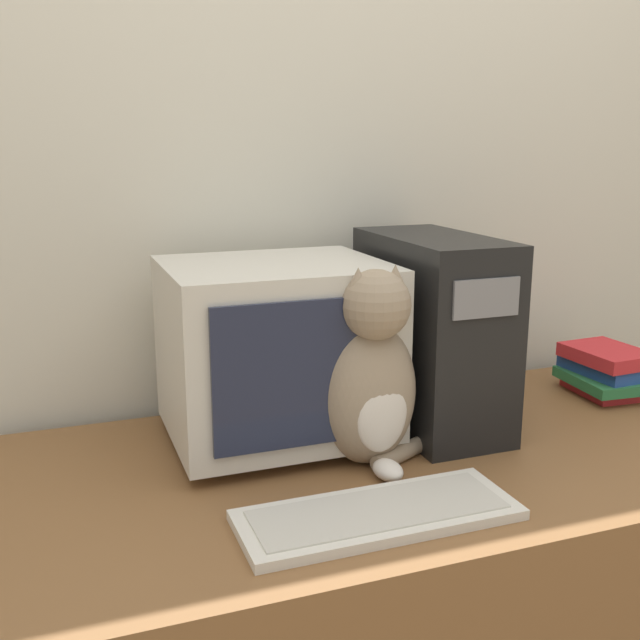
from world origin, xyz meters
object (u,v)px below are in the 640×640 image
object	(u,v)px
computer_tower	(432,331)
cat	(371,378)
pen	(322,503)
crt_monitor	(276,351)
book_stack	(604,370)
keyboard	(378,514)

from	to	relation	value
computer_tower	cat	xyz separation A→B (m)	(-0.22, -0.16, -0.03)
pen	crt_monitor	bearing A→B (deg)	87.58
computer_tower	cat	distance (m)	0.27
crt_monitor	pen	xyz separation A→B (m)	(-0.01, -0.31, -0.19)
crt_monitor	book_stack	world-z (taller)	crt_monitor
computer_tower	book_stack	size ratio (longest dim) A/B	1.88
crt_monitor	computer_tower	distance (m)	0.36
keyboard	computer_tower	bearing A→B (deg)	51.44
crt_monitor	computer_tower	xyz separation A→B (m)	(0.36, -0.02, 0.01)
book_stack	pen	size ratio (longest dim) A/B	1.57
keyboard	cat	bearing A→B (deg)	69.42
crt_monitor	keyboard	bearing A→B (deg)	-81.56
crt_monitor	pen	world-z (taller)	crt_monitor
computer_tower	pen	bearing A→B (deg)	-141.51
cat	pen	bearing A→B (deg)	-142.25
keyboard	cat	distance (m)	0.28
crt_monitor	cat	distance (m)	0.23
pen	cat	bearing A→B (deg)	41.31
cat	pen	distance (m)	0.27
cat	pen	size ratio (longest dim) A/B	2.79
cat	pen	xyz separation A→B (m)	(-0.15, -0.13, -0.17)
computer_tower	cat	bearing A→B (deg)	-143.60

